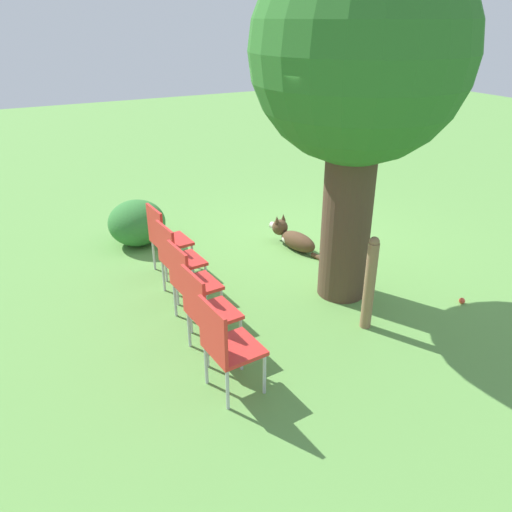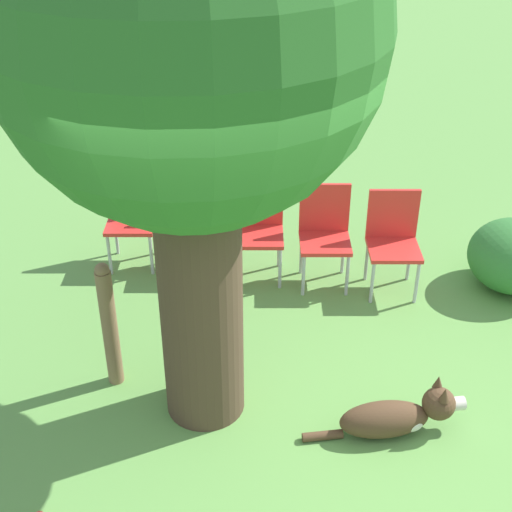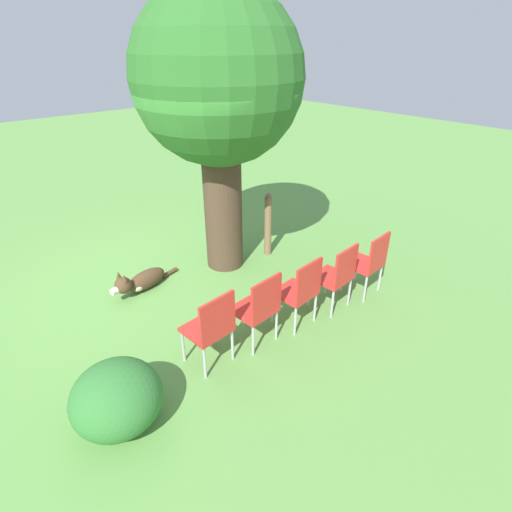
{
  "view_description": "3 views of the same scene",
  "coord_description": "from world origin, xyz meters",
  "px_view_note": "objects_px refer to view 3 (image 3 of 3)",
  "views": [
    {
      "loc": [
        3.49,
        4.87,
        2.95
      ],
      "look_at": [
        1.28,
        0.66,
        0.65
      ],
      "focal_mm": 35.0,
      "sensor_mm": 36.0,
      "label": 1
    },
    {
      "loc": [
        -3.52,
        0.13,
        3.57
      ],
      "look_at": [
        1.31,
        0.54,
        0.59
      ],
      "focal_mm": 50.0,
      "sensor_mm": 36.0,
      "label": 2
    },
    {
      "loc": [
        4.6,
        -2.36,
        3.09
      ],
      "look_at": [
        1.19,
        0.6,
        0.6
      ],
      "focal_mm": 28.0,
      "sensor_mm": 36.0,
      "label": 3
    }
  ],
  "objects_px": {
    "red_chair_0": "(211,326)",
    "red_chair_3": "(337,274)",
    "red_chair_2": "(301,289)",
    "red_chair_1": "(259,306)",
    "red_chair_4": "(370,261)",
    "tennis_ball": "(227,225)",
    "fence_post": "(268,224)",
    "oak_tree": "(218,86)",
    "dog": "(141,281)"
  },
  "relations": [
    {
      "from": "oak_tree",
      "to": "red_chair_1",
      "type": "height_order",
      "value": "oak_tree"
    },
    {
      "from": "dog",
      "to": "fence_post",
      "type": "relative_size",
      "value": 1.07
    },
    {
      "from": "red_chair_1",
      "to": "red_chair_4",
      "type": "distance_m",
      "value": 1.77
    },
    {
      "from": "red_chair_4",
      "to": "tennis_ball",
      "type": "height_order",
      "value": "red_chair_4"
    },
    {
      "from": "red_chair_1",
      "to": "red_chair_2",
      "type": "bearing_deg",
      "value": -100.97
    },
    {
      "from": "tennis_ball",
      "to": "fence_post",
      "type": "bearing_deg",
      "value": -6.51
    },
    {
      "from": "dog",
      "to": "fence_post",
      "type": "height_order",
      "value": "fence_post"
    },
    {
      "from": "oak_tree",
      "to": "red_chair_4",
      "type": "bearing_deg",
      "value": 26.29
    },
    {
      "from": "dog",
      "to": "fence_post",
      "type": "bearing_deg",
      "value": 157.56
    },
    {
      "from": "red_chair_2",
      "to": "dog",
      "type": "bearing_deg",
      "value": 24.94
    },
    {
      "from": "fence_post",
      "to": "red_chair_2",
      "type": "xyz_separation_m",
      "value": [
        1.58,
        -0.93,
        -0.01
      ]
    },
    {
      "from": "oak_tree",
      "to": "red_chair_2",
      "type": "bearing_deg",
      "value": -7.41
    },
    {
      "from": "red_chair_4",
      "to": "tennis_ball",
      "type": "relative_size",
      "value": 13.19
    },
    {
      "from": "fence_post",
      "to": "tennis_ball",
      "type": "relative_size",
      "value": 15.09
    },
    {
      "from": "red_chair_2",
      "to": "red_chair_3",
      "type": "relative_size",
      "value": 1.0
    },
    {
      "from": "red_chair_2",
      "to": "oak_tree",
      "type": "bearing_deg",
      "value": -12.09
    },
    {
      "from": "red_chair_0",
      "to": "red_chair_2",
      "type": "distance_m",
      "value": 1.18
    },
    {
      "from": "fence_post",
      "to": "red_chair_2",
      "type": "relative_size",
      "value": 1.14
    },
    {
      "from": "red_chair_0",
      "to": "red_chair_3",
      "type": "xyz_separation_m",
      "value": [
        0.19,
        1.76,
        0.0
      ]
    },
    {
      "from": "dog",
      "to": "red_chair_2",
      "type": "distance_m",
      "value": 2.26
    },
    {
      "from": "red_chair_2",
      "to": "red_chair_3",
      "type": "height_order",
      "value": "same"
    },
    {
      "from": "oak_tree",
      "to": "dog",
      "type": "distance_m",
      "value": 2.75
    },
    {
      "from": "tennis_ball",
      "to": "red_chair_2",
      "type": "bearing_deg",
      "value": -20.74
    },
    {
      "from": "dog",
      "to": "red_chair_3",
      "type": "height_order",
      "value": "red_chair_3"
    },
    {
      "from": "red_chair_2",
      "to": "red_chair_4",
      "type": "relative_size",
      "value": 1.0
    },
    {
      "from": "fence_post",
      "to": "red_chair_0",
      "type": "bearing_deg",
      "value": -55.48
    },
    {
      "from": "dog",
      "to": "red_chair_0",
      "type": "relative_size",
      "value": 1.22
    },
    {
      "from": "dog",
      "to": "red_chair_0",
      "type": "distance_m",
      "value": 1.85
    },
    {
      "from": "red_chair_1",
      "to": "tennis_ball",
      "type": "relative_size",
      "value": 13.19
    },
    {
      "from": "red_chair_4",
      "to": "red_chair_2",
      "type": "bearing_deg",
      "value": 79.03
    },
    {
      "from": "oak_tree",
      "to": "red_chair_4",
      "type": "distance_m",
      "value": 2.95
    },
    {
      "from": "oak_tree",
      "to": "tennis_ball",
      "type": "height_order",
      "value": "oak_tree"
    },
    {
      "from": "fence_post",
      "to": "red_chair_1",
      "type": "relative_size",
      "value": 1.14
    },
    {
      "from": "red_chair_1",
      "to": "red_chair_3",
      "type": "relative_size",
      "value": 1.0
    },
    {
      "from": "oak_tree",
      "to": "tennis_ball",
      "type": "bearing_deg",
      "value": 141.55
    },
    {
      "from": "fence_post",
      "to": "red_chair_3",
      "type": "relative_size",
      "value": 1.14
    },
    {
      "from": "red_chair_0",
      "to": "tennis_ball",
      "type": "xyz_separation_m",
      "value": [
        -2.72,
        2.25,
        -0.48
      ]
    },
    {
      "from": "dog",
      "to": "red_chair_2",
      "type": "relative_size",
      "value": 1.22
    },
    {
      "from": "red_chair_1",
      "to": "red_chair_4",
      "type": "relative_size",
      "value": 1.0
    },
    {
      "from": "red_chair_4",
      "to": "fence_post",
      "type": "bearing_deg",
      "value": 3.37
    },
    {
      "from": "oak_tree",
      "to": "red_chair_3",
      "type": "relative_size",
      "value": 4.16
    },
    {
      "from": "dog",
      "to": "red_chair_0",
      "type": "xyz_separation_m",
      "value": [
        1.81,
        -0.07,
        0.36
      ]
    },
    {
      "from": "dog",
      "to": "red_chair_1",
      "type": "xyz_separation_m",
      "value": [
        1.87,
        0.51,
        0.36
      ]
    },
    {
      "from": "oak_tree",
      "to": "dog",
      "type": "xyz_separation_m",
      "value": [
        -0.16,
        -1.33,
        -2.4
      ]
    },
    {
      "from": "red_chair_0",
      "to": "red_chair_4",
      "type": "xyz_separation_m",
      "value": [
        0.26,
        2.35,
        0.0
      ]
    },
    {
      "from": "red_chair_4",
      "to": "red_chair_3",
      "type": "bearing_deg",
      "value": 79.03
    },
    {
      "from": "oak_tree",
      "to": "dog",
      "type": "bearing_deg",
      "value": -96.72
    },
    {
      "from": "oak_tree",
      "to": "red_chair_1",
      "type": "relative_size",
      "value": 4.16
    },
    {
      "from": "oak_tree",
      "to": "fence_post",
      "type": "distance_m",
      "value": 2.16
    },
    {
      "from": "red_chair_3",
      "to": "fence_post",
      "type": "bearing_deg",
      "value": -16.56
    }
  ]
}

